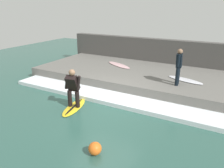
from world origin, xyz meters
TOP-DOWN VIEW (x-y plane):
  - ground_plane at (0.00, 0.00)m, footprint 28.00×28.00m
  - concrete_ledge at (3.35, 0.00)m, footprint 4.40×10.51m
  - back_wall at (5.80, 0.00)m, footprint 0.50×11.03m
  - wave_foam_crest at (0.59, 0.00)m, footprint 1.13×9.98m
  - surfboard_riding at (-0.75, 0.91)m, footprint 1.71×0.88m
  - surfer_riding at (-0.75, 0.91)m, footprint 0.56×0.67m
  - surfer_waiting_near at (2.28, -2.22)m, footprint 0.52×0.27m
  - surfboard_waiting_near at (2.98, -2.43)m, footprint 0.96×1.72m
  - surfboard_spare at (3.86, 1.36)m, footprint 1.28×1.89m
  - marker_buoy at (-2.69, -1.31)m, footprint 0.35×0.35m

SIDE VIEW (x-z plane):
  - ground_plane at x=0.00m, z-range 0.00..0.00m
  - surfboard_riding at x=-0.75m, z-range 0.00..0.06m
  - wave_foam_crest at x=0.59m, z-range 0.00..0.17m
  - marker_buoy at x=-2.69m, z-range 0.00..0.35m
  - concrete_ledge at x=3.35m, z-range 0.00..0.54m
  - surfboard_waiting_near at x=2.98m, z-range 0.54..0.60m
  - surfboard_spare at x=3.86m, z-range 0.54..0.60m
  - surfer_riding at x=-0.75m, z-range 0.14..1.61m
  - back_wall at x=5.80m, z-range 0.00..1.88m
  - surfer_waiting_near at x=2.28m, z-range 0.64..2.16m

